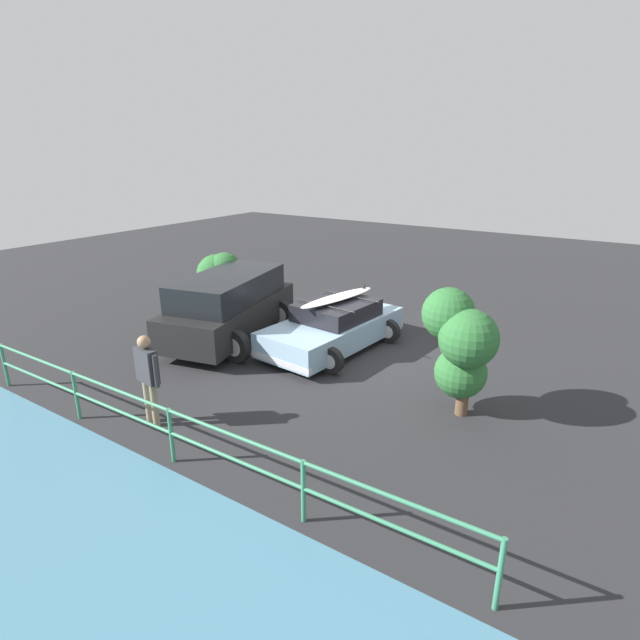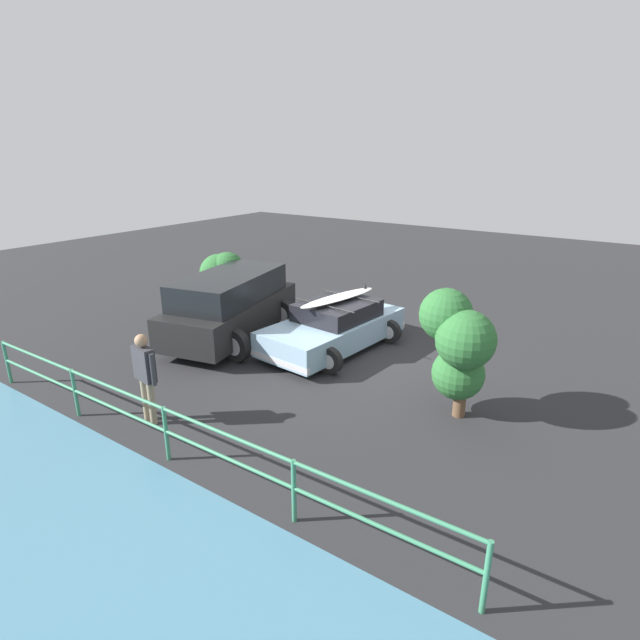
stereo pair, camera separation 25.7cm
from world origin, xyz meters
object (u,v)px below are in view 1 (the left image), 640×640
Objects in this scene: bush_near_left at (462,341)px; bush_near_right at (222,279)px; person_bystander at (147,372)px; suv_car at (229,306)px; sedan_car at (334,326)px.

bush_near_left is 1.25× the size of bush_near_right.
person_bystander is at bearing 121.27° from bush_near_right.
bush_near_right reaches higher than suv_car.
bush_near_left reaches higher than suv_car.
suv_car reaches higher than person_bystander.
suv_car is 2.40× the size of bush_near_right.
sedan_car is 2.90m from suv_car.
bush_near_left is at bearing -143.06° from person_bystander.
sedan_car is 5.23m from person_bystander.
person_bystander is 0.89× the size of bush_near_right.
person_bystander is (0.85, 5.14, 0.47)m from sedan_car.
sedan_car is at bearing -160.30° from suv_car.
sedan_car is 0.89× the size of suv_car.
suv_car is 1.92× the size of bush_near_left.
person_bystander is 6.35m from bush_near_right.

